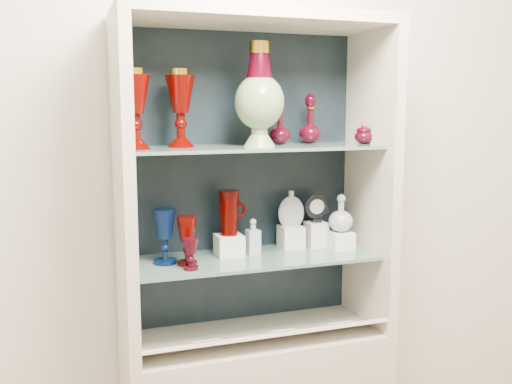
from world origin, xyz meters
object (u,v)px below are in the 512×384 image
object	(u,v)px
ruby_goblet_small	(191,254)
ruby_pitcher	(229,213)
ruby_decanter_b	(310,117)
cameo_medallion	(316,208)
cobalt_goblet	(165,236)
ruby_decanter_a	(280,118)
clear_round_decanter	(341,214)
pedestal_lamp_right	(181,108)
clear_square_bottle	(253,236)
lidded_bowl	(364,133)
ruby_goblet_tall	(187,241)
pedestal_lamp_left	(135,109)
flat_flask	(291,208)
enamel_urn	(260,95)

from	to	relation	value
ruby_goblet_small	ruby_pitcher	distance (m)	0.26
ruby_decanter_b	cameo_medallion	bearing A→B (deg)	6.26
cobalt_goblet	ruby_pitcher	size ratio (longest dim) A/B	1.17
ruby_decanter_a	clear_round_decanter	world-z (taller)	ruby_decanter_a
ruby_decanter_b	ruby_pitcher	xyz separation A→B (m)	(-0.34, -0.02, -0.36)
pedestal_lamp_right	clear_square_bottle	xyz separation A→B (m)	(0.27, 0.01, -0.49)
lidded_bowl	ruby_goblet_small	xyz separation A→B (m)	(-0.71, -0.07, -0.41)
ruby_goblet_tall	lidded_bowl	bearing A→B (deg)	0.00
cobalt_goblet	cameo_medallion	distance (m)	0.63
pedestal_lamp_left	ruby_goblet_tall	world-z (taller)	pedestal_lamp_left
ruby_decanter_a	cameo_medallion	bearing A→B (deg)	9.82
ruby_goblet_tall	flat_flask	size ratio (longest dim) A/B	1.18
ruby_decanter_a	lidded_bowl	world-z (taller)	ruby_decanter_a
enamel_urn	ruby_decanter_b	size ratio (longest dim) A/B	1.81
lidded_bowl	cameo_medallion	xyz separation A→B (m)	(-0.15, 0.10, -0.30)
lidded_bowl	pedestal_lamp_left	bearing A→B (deg)	-179.93
pedestal_lamp_left	ruby_goblet_tall	xyz separation A→B (m)	(0.17, 0.00, -0.47)
ruby_decanter_b	flat_flask	world-z (taller)	ruby_decanter_b
ruby_decanter_a	cameo_medallion	xyz separation A→B (m)	(0.17, 0.03, -0.36)
ruby_decanter_b	ruby_goblet_tall	distance (m)	0.68
pedestal_lamp_left	enamel_urn	bearing A→B (deg)	-1.03
ruby_decanter_a	clear_round_decanter	bearing A→B (deg)	-10.07
ruby_decanter_b	lidded_bowl	bearing A→B (deg)	-27.28
enamel_urn	ruby_decanter_a	distance (m)	0.16
pedestal_lamp_left	lidded_bowl	size ratio (longest dim) A/B	3.33
ruby_decanter_b	lidded_bowl	size ratio (longest dim) A/B	2.53
ruby_pitcher	ruby_decanter_a	bearing A→B (deg)	-5.18
pedestal_lamp_left	clear_round_decanter	size ratio (longest dim) A/B	1.87
ruby_goblet_tall	flat_flask	bearing A→B (deg)	13.23
lidded_bowl	cameo_medallion	distance (m)	0.35
pedestal_lamp_left	clear_round_decanter	xyz separation A→B (m)	(0.80, 0.03, -0.41)
cobalt_goblet	flat_flask	world-z (taller)	flat_flask
ruby_decanter_a	clear_square_bottle	distance (m)	0.47
pedestal_lamp_left	ruby_goblet_tall	distance (m)	0.50
ruby_pitcher	clear_square_bottle	world-z (taller)	ruby_pitcher
flat_flask	ruby_decanter_b	bearing A→B (deg)	1.34
enamel_urn	cobalt_goblet	world-z (taller)	enamel_urn
ruby_pitcher	cameo_medallion	distance (m)	0.38
ruby_decanter_b	flat_flask	bearing A→B (deg)	172.72
ruby_decanter_b	ruby_pitcher	size ratio (longest dim) A/B	1.20
enamel_urn	cobalt_goblet	bearing A→B (deg)	171.90
ruby_decanter_a	ruby_decanter_b	world-z (taller)	ruby_decanter_b
enamel_urn	ruby_goblet_small	xyz separation A→B (m)	(-0.27, -0.06, -0.55)
enamel_urn	clear_square_bottle	distance (m)	0.54
lidded_bowl	cobalt_goblet	distance (m)	0.86
lidded_bowl	cameo_medallion	bearing A→B (deg)	146.56
lidded_bowl	ruby_pitcher	xyz separation A→B (m)	(-0.53, 0.07, -0.30)
pedestal_lamp_left	cameo_medallion	distance (m)	0.83
ruby_decanter_b	clear_round_decanter	xyz separation A→B (m)	(0.11, -0.07, -0.38)
ruby_decanter_a	ruby_goblet_small	xyz separation A→B (m)	(-0.38, -0.14, -0.47)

